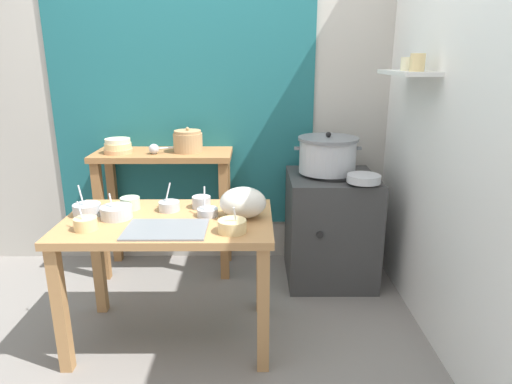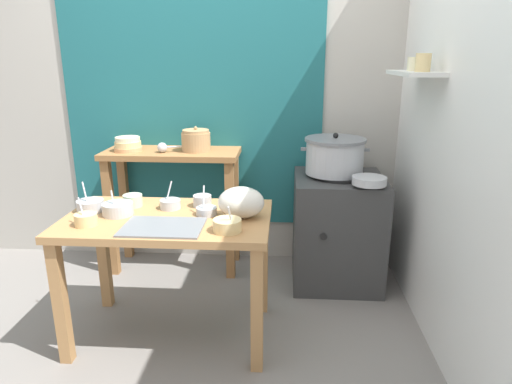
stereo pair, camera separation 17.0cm
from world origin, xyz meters
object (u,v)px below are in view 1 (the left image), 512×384
Objects in this scene: bowl_stack_enamel at (118,146)px; prep_bowl_2 at (86,223)px; wide_pan at (364,178)px; steamer_pot at (328,155)px; ladle at (155,149)px; prep_bowl_1 at (87,209)px; back_shelf_table at (165,182)px; prep_bowl_0 at (130,203)px; plastic_bag at (243,203)px; clay_pot at (188,141)px; prep_bowl_3 at (208,212)px; prep_bowl_6 at (169,205)px; serving_tray at (166,229)px; prep_bowl_7 at (232,225)px; prep_table at (169,238)px; prep_bowl_4 at (201,202)px; prep_bowl_5 at (116,212)px.

prep_bowl_2 is at bearing -83.67° from bowl_stack_enamel.
steamer_pot is at bearing 126.35° from wide_pan.
ladle reaches higher than prep_bowl_1.
back_shelf_table is 0.27m from ladle.
bowl_stack_enamel is at bearing 110.07° from prep_bowl_0.
clay_pot is at bearing 115.21° from plastic_bag.
bowl_stack_enamel is at bearing 173.75° from ladle.
prep_bowl_6 is at bearing 158.12° from prep_bowl_3.
clay_pot is at bearing 71.79° from prep_bowl_0.
prep_bowl_3 is at bearing 171.40° from plastic_bag.
prep_bowl_6 is (-0.04, 0.30, 0.02)m from serving_tray.
clay_pot is (0.18, 0.00, 0.30)m from back_shelf_table.
prep_bowl_3 is at bearing 121.71° from prep_bowl_7.
serving_tray is (0.21, -1.03, 0.05)m from back_shelf_table.
prep_table is 2.75× the size of serving_tray.
prep_table is at bearing 22.97° from prep_bowl_2.
prep_bowl_0 is 0.68m from prep_bowl_7.
prep_bowl_2 is at bearing -109.87° from clay_pot.
ladle is 0.75m from prep_bowl_4.
bowl_stack_enamel reaches higher than wide_pan.
bowl_stack_enamel is 1.79× the size of prep_bowl_0.
back_shelf_table is at bearing 102.96° from prep_bowl_6.
prep_bowl_1 is (-0.84, 0.04, -0.05)m from plastic_bag.
prep_bowl_1 reaches higher than prep_table.
serving_tray is 0.35m from prep_bowl_5.
ladle reaches higher than serving_tray.
wide_pan is at bearing -12.56° from ladle.
bowl_stack_enamel is 1.27× the size of prep_bowl_6.
prep_bowl_4 is (0.38, -0.62, -0.18)m from ladle.
steamer_pot is at bearing 38.27° from prep_table.
ladle is 1.16m from prep_bowl_7.
steamer_pot is 3.21× the size of prep_bowl_2.
ladle is 0.80m from prep_bowl_1.
bowl_stack_enamel is 1.24× the size of prep_bowl_3.
plastic_bag is at bearing -126.95° from steamer_pot.
plastic_bag is 2.26× the size of prep_bowl_0.
serving_tray is 2.43× the size of prep_bowl_5.
prep_bowl_1 is (-0.44, 0.05, 0.15)m from prep_table.
prep_bowl_7 is (0.14, -0.23, 0.01)m from prep_bowl_3.
serving_tray is 0.28m from prep_bowl_3.
serving_tray is at bearing -31.37° from prep_bowl_5.
prep_bowl_1 is at bearing -106.54° from ladle.
clay_pot is 0.48m from bowl_stack_enamel.
prep_table is 6.67× the size of prep_bowl_5.
prep_bowl_3 is 1.02× the size of prep_bowl_6.
prep_bowl_3 is 0.15m from prep_bowl_4.
ladle is at bearing 105.38° from prep_table.
ladle reaches higher than prep_table.
prep_bowl_4 is at bearing -76.67° from clay_pot.
wide_pan is (1.15, 0.49, 0.19)m from prep_table.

